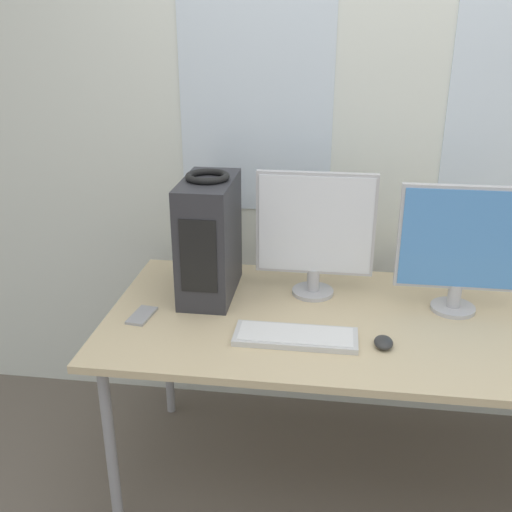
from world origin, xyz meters
TOP-DOWN VIEW (x-y plane):
  - wall_back at (0.00, 1.03)m, footprint 8.00×0.07m
  - desk at (0.00, 0.45)m, footprint 2.05×0.90m
  - pc_tower at (-0.68, 0.60)m, footprint 0.19×0.39m
  - headphones at (-0.68, 0.60)m, footprint 0.17×0.17m
  - monitor_main at (-0.27, 0.64)m, footprint 0.46×0.17m
  - monitor_right_near at (0.26, 0.57)m, footprint 0.46×0.17m
  - keyboard at (-0.31, 0.27)m, footprint 0.43×0.16m
  - mouse at (-0.01, 0.26)m, footprint 0.06×0.09m
  - cell_phone at (-0.89, 0.36)m, footprint 0.09×0.15m

SIDE VIEW (x-z plane):
  - desk at x=0.00m, z-range 0.34..1.11m
  - cell_phone at x=-0.89m, z-range 0.77..0.78m
  - keyboard at x=-0.31m, z-range 0.77..0.79m
  - mouse at x=-0.01m, z-range 0.77..0.80m
  - pc_tower at x=-0.68m, z-range 0.77..1.24m
  - monitor_right_near at x=0.26m, z-range 0.79..1.27m
  - monitor_main at x=-0.27m, z-range 0.79..1.29m
  - headphones at x=-0.68m, z-range 1.24..1.26m
  - wall_back at x=0.00m, z-range 0.00..2.70m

